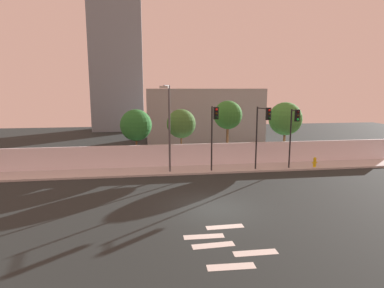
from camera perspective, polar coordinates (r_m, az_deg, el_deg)
ground_plane at (r=17.95m, az=4.01°, el=-11.32°), size 80.00×80.00×0.00m
sidewalk at (r=25.63m, az=0.11°, el=-4.63°), size 36.00×2.40×0.15m
perimeter_wall at (r=26.65m, az=-0.30°, el=-1.91°), size 36.00×0.18×1.80m
crosswalk_marking at (r=14.21m, az=5.88°, el=-17.29°), size 3.59×3.89×0.01m
traffic_light_left at (r=26.25m, az=17.64°, el=3.07°), size 0.36×1.09×4.74m
traffic_light_center at (r=24.86m, az=12.41°, el=3.34°), size 0.56×1.75×4.94m
traffic_light_right at (r=24.11m, az=3.92°, el=3.36°), size 0.36×1.18×4.99m
street_lamp_curbside at (r=24.04m, az=-4.16°, el=4.00°), size 0.86×1.89×6.56m
fire_hydrant at (r=28.05m, az=20.93°, el=-2.96°), size 0.44×0.26×0.80m
roadside_tree_leftmost at (r=27.46m, az=-9.91°, el=3.31°), size 2.66×2.66×4.76m
roadside_tree_midleft at (r=27.61m, az=-1.92°, el=3.61°), size 2.50×2.50×4.74m
roadside_tree_midright at (r=28.29m, az=6.37°, el=5.09°), size 2.49×2.49×5.44m
roadside_tree_rightmost at (r=30.11m, az=16.22°, el=4.30°), size 2.97×2.97×5.27m
low_building_distant at (r=40.63m, az=2.09°, el=5.24°), size 14.20×6.00×6.45m
tower_on_skyline at (r=52.37m, az=-13.27°, el=16.41°), size 7.75×5.00×25.41m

